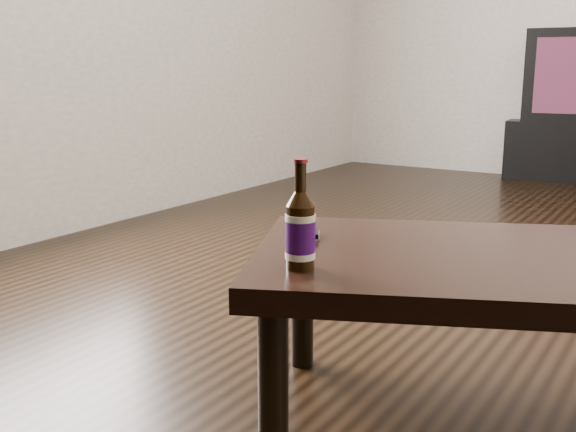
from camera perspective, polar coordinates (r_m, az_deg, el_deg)
The scene contains 3 objects.
coffee_table at distance 1.61m, azimuth 17.26°, elevation -4.97°, with size 1.26×1.03×0.41m.
beer_bottle at distance 1.39m, azimuth 1.04°, elevation -1.26°, with size 0.07×0.07×0.23m.
phone at distance 1.67m, azimuth 1.78°, elevation -1.50°, with size 0.09×0.11×0.02m.
Camera 1 is at (0.20, -2.34, 0.82)m, focal length 42.00 mm.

